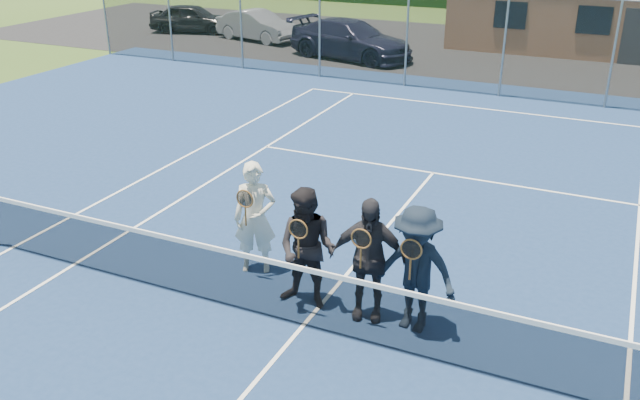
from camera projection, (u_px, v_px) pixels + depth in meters
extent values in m
plane|color=#324C1B|center=(532.00, 57.00, 25.96)|extent=(220.00, 220.00, 0.00)
cube|color=navy|center=(303.00, 327.00, 9.32)|extent=(30.00, 30.00, 0.02)
cube|color=black|center=(431.00, 48.00, 27.49)|extent=(40.00, 12.00, 0.01)
cube|color=black|center=(570.00, 4.00, 35.71)|extent=(40.00, 1.20, 1.10)
imported|color=black|center=(192.00, 18.00, 30.60)|extent=(4.02, 2.47, 1.28)
imported|color=gray|center=(257.00, 26.00, 28.79)|extent=(4.01, 2.20, 1.25)
imported|color=black|center=(351.00, 40.00, 25.34)|extent=(5.26, 3.07, 1.43)
cube|color=white|center=(487.00, 109.00, 19.20)|extent=(10.97, 0.06, 0.01)
cube|color=white|center=(12.00, 248.00, 11.43)|extent=(0.06, 23.77, 0.01)
cube|color=white|center=(74.00, 265.00, 10.90)|extent=(0.06, 23.77, 0.01)
cube|color=white|center=(433.00, 173.00, 14.64)|extent=(8.23, 0.06, 0.01)
cube|color=white|center=(303.00, 326.00, 9.32)|extent=(0.06, 12.80, 0.01)
cube|color=black|center=(302.00, 298.00, 9.13)|extent=(11.60, 0.02, 0.88)
cube|color=white|center=(302.00, 269.00, 8.95)|extent=(11.60, 0.03, 0.07)
cylinder|color=slate|center=(105.00, 15.00, 25.72)|extent=(0.07, 0.07, 3.00)
cylinder|color=slate|center=(170.00, 20.00, 24.57)|extent=(0.07, 0.07, 3.00)
cylinder|color=slate|center=(241.00, 26.00, 23.41)|extent=(0.07, 0.07, 3.00)
cylinder|color=slate|center=(320.00, 32.00, 22.26)|extent=(0.07, 0.07, 3.00)
cylinder|color=slate|center=(407.00, 39.00, 21.11)|extent=(0.07, 0.07, 3.00)
cylinder|color=slate|center=(504.00, 47.00, 19.95)|extent=(0.07, 0.07, 3.00)
cylinder|color=slate|center=(613.00, 56.00, 18.80)|extent=(0.07, 0.07, 3.00)
cube|color=black|center=(504.00, 47.00, 19.95)|extent=(30.00, 0.03, 3.00)
cube|color=#2D2D33|center=(636.00, 37.00, 24.19)|extent=(1.00, 0.06, 2.00)
cube|color=black|center=(510.00, 15.00, 25.72)|extent=(1.20, 0.06, 1.00)
cube|color=black|center=(594.00, 20.00, 24.57)|extent=(1.20, 0.06, 1.00)
imported|color=beige|center=(255.00, 218.00, 10.43)|extent=(0.77, 0.65, 1.80)
torus|color=brown|center=(245.00, 199.00, 10.03)|extent=(0.29, 0.02, 0.29)
cylinder|color=black|center=(245.00, 199.00, 10.03)|extent=(0.25, 0.00, 0.25)
cylinder|color=brown|center=(246.00, 216.00, 10.14)|extent=(0.03, 0.03, 0.32)
imported|color=black|center=(307.00, 249.00, 9.49)|extent=(0.88, 0.69, 1.80)
torus|color=brown|center=(298.00, 229.00, 9.09)|extent=(0.29, 0.02, 0.29)
cylinder|color=black|center=(298.00, 229.00, 9.09)|extent=(0.25, 0.00, 0.25)
cylinder|color=brown|center=(299.00, 248.00, 9.20)|extent=(0.03, 0.03, 0.32)
imported|color=#242429|center=(368.00, 259.00, 9.23)|extent=(1.13, 0.67, 1.80)
torus|color=brown|center=(361.00, 239.00, 8.83)|extent=(0.29, 0.02, 0.29)
cylinder|color=black|center=(361.00, 239.00, 8.83)|extent=(0.25, 0.00, 0.25)
cylinder|color=brown|center=(361.00, 258.00, 8.94)|extent=(0.03, 0.03, 0.32)
imported|color=black|center=(416.00, 269.00, 8.96)|extent=(1.23, 0.79, 1.80)
torus|color=brown|center=(411.00, 249.00, 8.56)|extent=(0.29, 0.02, 0.29)
cylinder|color=black|center=(411.00, 249.00, 8.56)|extent=(0.25, 0.00, 0.25)
cylinder|color=brown|center=(410.00, 269.00, 8.67)|extent=(0.03, 0.03, 0.32)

